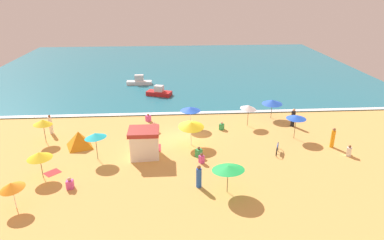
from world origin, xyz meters
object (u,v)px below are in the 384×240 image
beachgoer_2 (333,138)px  beach_umbrella_1 (228,168)px  beach_umbrella_7 (249,107)px  beachgoer_5 (199,153)px  beach_umbrella_6 (190,109)px  beach_tent (79,139)px  beach_umbrella_2 (191,124)px  beach_umbrella_5 (272,102)px  beachgoer_9 (70,184)px  beach_umbrella_8 (43,122)px  beachgoer_1 (202,159)px  beachgoer_10 (154,127)px  beachgoer_0 (293,118)px  beach_umbrella_0 (12,186)px  small_boat_0 (139,81)px  beachgoer_3 (199,177)px  beachgoer_6 (349,151)px  beachgoer_7 (51,125)px  parked_bicycle (277,148)px  lifeguard_cabana (144,143)px  beachgoer_8 (148,118)px  beach_umbrella_3 (39,155)px  beachgoer_4 (222,126)px  beach_umbrella_9 (296,117)px  beach_umbrella_4 (95,135)px  small_boat_1 (159,92)px

beachgoer_2 → beach_umbrella_1: bearing=-148.6°
beach_umbrella_7 → beachgoer_5: 8.57m
beach_umbrella_6 → beach_tent: size_ratio=1.01×
beach_umbrella_7 → beach_umbrella_2: bearing=-146.0°
beach_umbrella_5 → beachgoer_9: bearing=-145.5°
beach_umbrella_8 → beachgoer_9: bearing=-61.8°
beach_tent → beachgoer_1: 11.05m
beach_umbrella_7 → beachgoer_10: bearing=-175.1°
beach_tent → beach_umbrella_8: bearing=160.1°
beachgoer_0 → beachgoer_5: (-10.01, -5.93, -0.48)m
beach_umbrella_0 → small_boat_0: (5.76, 28.19, -1.11)m
small_boat_0 → beach_tent: bearing=-100.9°
beach_umbrella_0 → beachgoer_3: 12.08m
beachgoer_6 → small_boat_0: small_boat_0 is taller
beach_umbrella_2 → beachgoer_7: beach_umbrella_2 is taller
parked_bicycle → beachgoer_1: size_ratio=1.95×
beach_umbrella_6 → beach_umbrella_2: bearing=-92.6°
lifeguard_cabana → beach_umbrella_1: 8.30m
beach_umbrella_8 → beachgoer_8: beach_umbrella_8 is taller
beach_umbrella_2 → beach_umbrella_3: bearing=-157.3°
beach_umbrella_8 → beach_tent: bearing=-19.9°
beachgoer_1 → beachgoer_5: (-0.14, 1.03, 0.01)m
beachgoer_1 → beachgoer_2: size_ratio=0.48×
beachgoer_6 → beachgoer_4: bearing=147.5°
beachgoer_1 → beachgoer_6: size_ratio=0.89×
beach_umbrella_1 → small_boat_0: bearing=106.5°
beach_umbrella_8 → beachgoer_10: (9.75, 1.81, -1.55)m
beach_umbrella_8 → beachgoer_4: beach_umbrella_8 is taller
beach_umbrella_9 → beachgoer_6: (3.36, -3.73, -1.68)m
beach_umbrella_0 → beach_umbrella_2: 14.56m
lifeguard_cabana → beachgoer_0: 15.50m
beach_umbrella_1 → beachgoer_3: 2.34m
beachgoer_4 → beachgoer_2: bearing=-26.5°
beach_umbrella_4 → beachgoer_7: bearing=134.1°
beach_umbrella_6 → beachgoer_10: beach_umbrella_6 is taller
beach_umbrella_7 → beachgoer_6: 10.05m
beachgoer_5 → parked_bicycle: bearing=3.0°
beachgoer_0 → beach_umbrella_5: bearing=123.7°
beach_umbrella_1 → beachgoer_0: beach_umbrella_1 is taller
beach_umbrella_1 → beachgoer_10: bearing=116.5°
beach_umbrella_5 → small_boat_1: bearing=144.8°
beachgoer_5 → beachgoer_10: (-3.87, 5.56, 0.02)m
beachgoer_4 → beach_umbrella_2: bearing=-134.8°
beach_umbrella_1 → beachgoer_4: (1.22, 10.84, -1.57)m
beachgoer_6 → beachgoer_0: bearing=111.1°
beach_umbrella_6 → beach_umbrella_7: beach_umbrella_7 is taller
beachgoer_1 → beach_umbrella_8: bearing=160.9°
beach_umbrella_3 → parked_bicycle: 18.85m
lifeguard_cabana → beachgoer_3: lifeguard_cabana is taller
beachgoer_3 → beach_umbrella_8: bearing=148.1°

